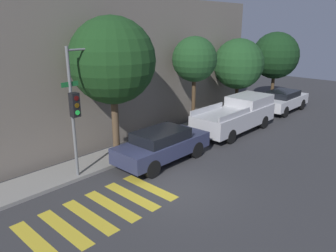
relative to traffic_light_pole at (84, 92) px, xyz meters
name	(u,v)px	position (x,y,z in m)	size (l,w,h in m)	color
ground_plane	(176,189)	(1.48, -3.37, -3.42)	(60.00, 60.00, 0.00)	#333335
sidewalk	(109,158)	(1.48, 0.72, -3.35)	(26.00, 1.77, 0.14)	gray
building_row	(53,71)	(1.48, 5.00, 0.20)	(26.00, 6.00, 7.25)	slate
crosswalk	(101,211)	(-1.34, -2.57, -3.42)	(4.90, 2.60, 0.00)	gold
traffic_light_pole	(84,92)	(0.00, 0.00, 0.00)	(2.64, 0.56, 5.15)	slate
sedan_near_corner	(162,145)	(2.95, -1.27, -2.61)	(4.58, 1.79, 1.51)	#2D3351
pickup_truck	(237,114)	(9.11, -1.27, -2.45)	(5.73, 2.06, 1.87)	#BCBCC1
sedan_middle	(283,100)	(15.12, -1.27, -2.61)	(4.56, 1.86, 1.48)	silver
tree_near_corner	(112,61)	(1.86, 0.59, 0.99)	(3.69, 3.69, 6.27)	brown
tree_midblock	(195,60)	(7.42, 0.59, 0.63)	(2.45, 2.45, 5.31)	#4C3823
tree_far_end	(238,64)	(12.00, 0.59, 0.01)	(3.24, 3.24, 5.06)	#42301E
tree_behind_truck	(275,56)	(17.26, 0.59, 0.20)	(3.49, 3.49, 5.38)	#4C3823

